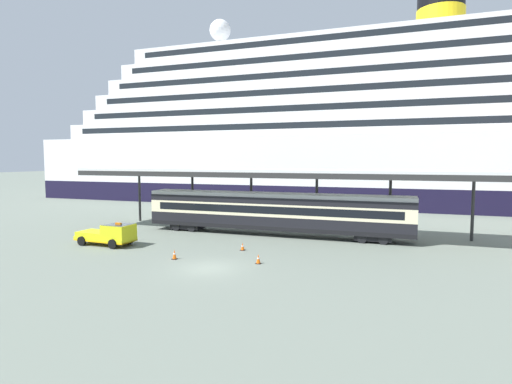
# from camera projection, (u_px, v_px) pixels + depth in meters

# --- Properties ---
(ground_plane) EXTENTS (400.00, 400.00, 0.00)m
(ground_plane) POSITION_uv_depth(u_px,v_px,m) (209.00, 268.00, 27.20)
(ground_plane) COLOR slate
(cruise_ship) EXTENTS (137.76, 29.29, 37.88)m
(cruise_ship) POSITION_uv_depth(u_px,v_px,m) (431.00, 131.00, 67.10)
(cruise_ship) COLOR black
(cruise_ship) RESTS_ON ground
(platform_canopy) EXTENTS (42.53, 6.32, 6.41)m
(platform_canopy) POSITION_uv_depth(u_px,v_px,m) (275.00, 172.00, 39.05)
(platform_canopy) COLOR silver
(platform_canopy) RESTS_ON ground
(train_carriage) EXTENTS (25.89, 2.81, 4.11)m
(train_carriage) POSITION_uv_depth(u_px,v_px,m) (274.00, 211.00, 38.95)
(train_carriage) COLOR black
(train_carriage) RESTS_ON ground
(service_truck) EXTENTS (5.29, 2.44, 2.02)m
(service_truck) POSITION_uv_depth(u_px,v_px,m) (110.00, 234.00, 34.36)
(service_truck) COLOR yellow
(service_truck) RESTS_ON ground
(traffic_cone_near) EXTENTS (0.36, 0.36, 0.70)m
(traffic_cone_near) POSITION_uv_depth(u_px,v_px,m) (258.00, 259.00, 28.36)
(traffic_cone_near) COLOR black
(traffic_cone_near) RESTS_ON ground
(traffic_cone_mid) EXTENTS (0.36, 0.36, 0.63)m
(traffic_cone_mid) POSITION_uv_depth(u_px,v_px,m) (243.00, 247.00, 32.52)
(traffic_cone_mid) COLOR black
(traffic_cone_mid) RESTS_ON ground
(traffic_cone_far) EXTENTS (0.36, 0.36, 0.72)m
(traffic_cone_far) POSITION_uv_depth(u_px,v_px,m) (174.00, 254.00, 29.63)
(traffic_cone_far) COLOR black
(traffic_cone_far) RESTS_ON ground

